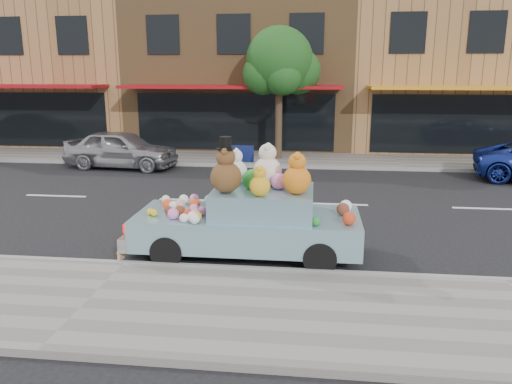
# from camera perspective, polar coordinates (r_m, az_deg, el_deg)

# --- Properties ---
(ground) EXTENTS (120.00, 120.00, 0.00)m
(ground) POSITION_cam_1_polar(r_m,az_deg,el_deg) (14.15, -7.46, -0.91)
(ground) COLOR black
(ground) RESTS_ON ground
(near_sidewalk) EXTENTS (60.00, 3.00, 0.12)m
(near_sidewalk) POSITION_cam_1_polar(r_m,az_deg,el_deg) (8.33, -18.48, -11.77)
(near_sidewalk) COLOR gray
(near_sidewalk) RESTS_ON ground
(far_sidewalk) EXTENTS (60.00, 3.00, 0.12)m
(far_sidewalk) POSITION_cam_1_polar(r_m,az_deg,el_deg) (20.36, -3.07, 3.85)
(far_sidewalk) COLOR gray
(far_sidewalk) RESTS_ON ground
(near_kerb) EXTENTS (60.00, 0.12, 0.13)m
(near_kerb) POSITION_cam_1_polar(r_m,az_deg,el_deg) (9.59, -14.72, -8.04)
(near_kerb) COLOR gray
(near_kerb) RESTS_ON ground
(far_kerb) EXTENTS (60.00, 0.12, 0.13)m
(far_kerb) POSITION_cam_1_polar(r_m,az_deg,el_deg) (18.90, -3.83, 3.08)
(far_kerb) COLOR gray
(far_kerb) RESTS_ON ground
(storefront_left) EXTENTS (10.00, 9.80, 7.30)m
(storefront_left) POSITION_cam_1_polar(r_m,az_deg,el_deg) (28.57, -21.92, 12.97)
(storefront_left) COLOR #A07043
(storefront_left) RESTS_ON ground
(storefront_mid) EXTENTS (10.00, 9.80, 7.30)m
(storefront_mid) POSITION_cam_1_polar(r_m,az_deg,el_deg) (25.47, -1.07, 13.94)
(storefront_mid) COLOR olive
(storefront_mid) RESTS_ON ground
(storefront_right) EXTENTS (10.00, 9.80, 7.30)m
(storefront_right) POSITION_cam_1_polar(r_m,az_deg,el_deg) (26.09, 21.88, 12.99)
(storefront_right) COLOR #A07043
(storefront_right) RESTS_ON ground
(street_tree) EXTENTS (3.00, 2.70, 5.22)m
(street_tree) POSITION_cam_1_polar(r_m,az_deg,el_deg) (19.87, 2.77, 14.14)
(street_tree) COLOR #38281C
(street_tree) RESTS_ON ground
(car_silver) EXTENTS (4.32, 2.09, 1.42)m
(car_silver) POSITION_cam_1_polar(r_m,az_deg,el_deg) (19.20, -15.14, 4.76)
(car_silver) COLOR #9D9DA2
(car_silver) RESTS_ON ground
(art_car) EXTENTS (4.49, 1.78, 2.39)m
(art_car) POSITION_cam_1_polar(r_m,az_deg,el_deg) (9.66, -0.75, -2.72)
(art_car) COLOR black
(art_car) RESTS_ON ground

